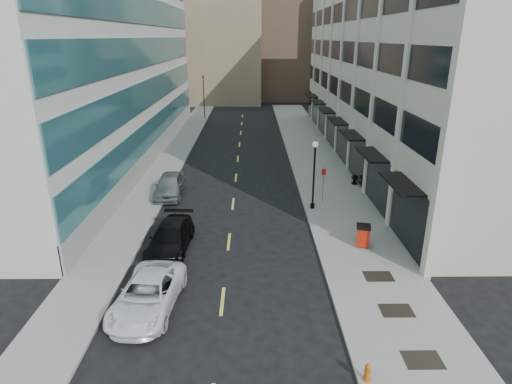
{
  "coord_description": "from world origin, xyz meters",
  "views": [
    {
      "loc": [
        1.35,
        -14.54,
        11.31
      ],
      "look_at": [
        1.61,
        9.81,
        2.43
      ],
      "focal_mm": 30.0,
      "sensor_mm": 36.0,
      "label": 1
    }
  ],
  "objects_px": {
    "car_black_pickup": "(170,238)",
    "sign_post": "(323,180)",
    "car_silver_sedan": "(170,185)",
    "urn_planter": "(355,179)",
    "lamppost": "(314,169)",
    "fire_hydrant": "(367,372)",
    "trash_bin": "(363,235)",
    "traffic_signal": "(203,78)",
    "car_white_van": "(148,294)"
  },
  "relations": [
    {
      "from": "car_silver_sedan",
      "to": "car_white_van",
      "type": "bearing_deg",
      "value": -85.24
    },
    {
      "from": "car_black_pickup",
      "to": "sign_post",
      "type": "relative_size",
      "value": 1.97
    },
    {
      "from": "sign_post",
      "to": "fire_hydrant",
      "type": "bearing_deg",
      "value": -94.16
    },
    {
      "from": "traffic_signal",
      "to": "car_silver_sedan",
      "type": "bearing_deg",
      "value": -88.76
    },
    {
      "from": "lamppost",
      "to": "sign_post",
      "type": "bearing_deg",
      "value": 53.11
    },
    {
      "from": "car_white_van",
      "to": "urn_planter",
      "type": "distance_m",
      "value": 20.81
    },
    {
      "from": "fire_hydrant",
      "to": "urn_planter",
      "type": "distance_m",
      "value": 21.24
    },
    {
      "from": "fire_hydrant",
      "to": "sign_post",
      "type": "bearing_deg",
      "value": 89.02
    },
    {
      "from": "fire_hydrant",
      "to": "car_black_pickup",
      "type": "bearing_deg",
      "value": 133.25
    },
    {
      "from": "car_black_pickup",
      "to": "trash_bin",
      "type": "relative_size",
      "value": 4.08
    },
    {
      "from": "traffic_signal",
      "to": "urn_planter",
      "type": "xyz_separation_m",
      "value": [
        15.1,
        -30.14,
        -5.11
      ]
    },
    {
      "from": "sign_post",
      "to": "car_black_pickup",
      "type": "bearing_deg",
      "value": -144.62
    },
    {
      "from": "lamppost",
      "to": "urn_planter",
      "type": "bearing_deg",
      "value": 51.32
    },
    {
      "from": "fire_hydrant",
      "to": "trash_bin",
      "type": "bearing_deg",
      "value": 79.88
    },
    {
      "from": "trash_bin",
      "to": "urn_planter",
      "type": "height_order",
      "value": "trash_bin"
    },
    {
      "from": "lamppost",
      "to": "fire_hydrant",
      "type": "bearing_deg",
      "value": -90.86
    },
    {
      "from": "car_black_pickup",
      "to": "car_silver_sedan",
      "type": "relative_size",
      "value": 1.05
    },
    {
      "from": "traffic_signal",
      "to": "car_black_pickup",
      "type": "xyz_separation_m",
      "value": [
        2.3,
        -40.99,
        -4.97
      ]
    },
    {
      "from": "car_white_van",
      "to": "fire_hydrant",
      "type": "height_order",
      "value": "car_white_van"
    },
    {
      "from": "traffic_signal",
      "to": "lamppost",
      "type": "distance_m",
      "value": 37.0
    },
    {
      "from": "fire_hydrant",
      "to": "urn_planter",
      "type": "height_order",
      "value": "urn_planter"
    },
    {
      "from": "traffic_signal",
      "to": "sign_post",
      "type": "xyz_separation_m",
      "value": [
        11.9,
        -34.06,
        -3.9
      ]
    },
    {
      "from": "sign_post",
      "to": "urn_planter",
      "type": "relative_size",
      "value": 3.47
    },
    {
      "from": "traffic_signal",
      "to": "urn_planter",
      "type": "distance_m",
      "value": 34.09
    },
    {
      "from": "fire_hydrant",
      "to": "lamppost",
      "type": "xyz_separation_m",
      "value": [
        0.24,
        15.73,
        2.49
      ]
    },
    {
      "from": "traffic_signal",
      "to": "lamppost",
      "type": "relative_size",
      "value": 1.45
    },
    {
      "from": "car_white_van",
      "to": "urn_planter",
      "type": "height_order",
      "value": "car_white_van"
    },
    {
      "from": "traffic_signal",
      "to": "urn_planter",
      "type": "height_order",
      "value": "traffic_signal"
    },
    {
      "from": "traffic_signal",
      "to": "fire_hydrant",
      "type": "xyz_separation_m",
      "value": [
        10.8,
        -50.94,
        -5.23
      ]
    },
    {
      "from": "traffic_signal",
      "to": "fire_hydrant",
      "type": "bearing_deg",
      "value": -78.03
    },
    {
      "from": "lamppost",
      "to": "trash_bin",
      "type": "bearing_deg",
      "value": -70.2
    },
    {
      "from": "sign_post",
      "to": "lamppost",
      "type": "bearing_deg",
      "value": -127.32
    },
    {
      "from": "car_white_van",
      "to": "trash_bin",
      "type": "bearing_deg",
      "value": 32.67
    },
    {
      "from": "car_black_pickup",
      "to": "car_silver_sedan",
      "type": "height_order",
      "value": "car_silver_sedan"
    },
    {
      "from": "car_silver_sedan",
      "to": "urn_planter",
      "type": "relative_size",
      "value": 6.49
    },
    {
      "from": "car_black_pickup",
      "to": "car_silver_sedan",
      "type": "xyz_separation_m",
      "value": [
        -1.6,
        8.74,
        0.09
      ]
    },
    {
      "from": "car_silver_sedan",
      "to": "trash_bin",
      "type": "distance_m",
      "value": 15.12
    },
    {
      "from": "car_black_pickup",
      "to": "sign_post",
      "type": "height_order",
      "value": "sign_post"
    },
    {
      "from": "traffic_signal",
      "to": "sign_post",
      "type": "distance_m",
      "value": 36.29
    },
    {
      "from": "lamppost",
      "to": "sign_post",
      "type": "distance_m",
      "value": 1.85
    },
    {
      "from": "fire_hydrant",
      "to": "urn_planter",
      "type": "xyz_separation_m",
      "value": [
        4.3,
        20.8,
        0.12
      ]
    },
    {
      "from": "car_white_van",
      "to": "car_silver_sedan",
      "type": "relative_size",
      "value": 1.07
    },
    {
      "from": "car_white_van",
      "to": "urn_planter",
      "type": "xyz_separation_m",
      "value": [
        12.8,
        16.4,
        -0.12
      ]
    },
    {
      "from": "trash_bin",
      "to": "urn_planter",
      "type": "bearing_deg",
      "value": 92.38
    },
    {
      "from": "car_black_pickup",
      "to": "trash_bin",
      "type": "height_order",
      "value": "car_black_pickup"
    },
    {
      "from": "trash_bin",
      "to": "fire_hydrant",
      "type": "bearing_deg",
      "value": -89.92
    },
    {
      "from": "fire_hydrant",
      "to": "traffic_signal",
      "type": "bearing_deg",
      "value": 104.72
    },
    {
      "from": "car_silver_sedan",
      "to": "trash_bin",
      "type": "xyz_separation_m",
      "value": [
        12.39,
        -8.67,
        -0.01
      ]
    },
    {
      "from": "trash_bin",
      "to": "lamppost",
      "type": "height_order",
      "value": "lamppost"
    },
    {
      "from": "sign_post",
      "to": "car_white_van",
      "type": "bearing_deg",
      "value": -128.01
    }
  ]
}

